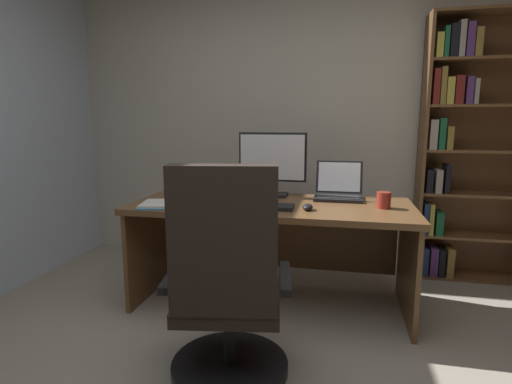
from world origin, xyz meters
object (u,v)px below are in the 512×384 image
monitor (272,164)px  laptop (339,191)px  desk (273,227)px  coffee_mug (384,200)px  open_binder (179,204)px  notepad (226,202)px  pen (229,201)px  office_chair (227,294)px  bookshelf (465,148)px  reading_stand_with_book (208,182)px  computer_mouse (308,207)px  keyboard (261,206)px

monitor → laptop: bearing=1.3°
desk → coffee_mug: 0.77m
coffee_mug → open_binder: bearing=-170.8°
open_binder → notepad: bearing=21.2°
notepad → pen: pen is taller
office_chair → monitor: (0.01, 1.18, 0.50)m
bookshelf → office_chair: 2.34m
pen → coffee_mug: 1.02m
reading_stand_with_book → notepad: size_ratio=1.39×
bookshelf → monitor: bookshelf is taller
monitor → open_binder: (-0.53, -0.49, -0.23)m
pen → laptop: bearing=24.3°
coffee_mug → desk: bearing=173.1°
coffee_mug → computer_mouse: bearing=-161.1°
pen → bookshelf: bearing=26.9°
desk → keyboard: (-0.04, -0.25, 0.20)m
desk → reading_stand_with_book: reading_stand_with_book is taller
bookshelf → reading_stand_with_book: 2.04m
coffee_mug → pen: bearing=-177.7°
bookshelf → reading_stand_with_book: size_ratio=7.14×
bookshelf → pen: (-1.69, -0.86, -0.32)m
office_chair → laptop: bearing=57.9°
monitor → open_binder: bearing=-137.5°
reading_stand_with_book → laptop: bearing=-2.4°
monitor → keyboard: bearing=-90.0°
office_chair → pen: 0.94m
reading_stand_with_book → coffee_mug: size_ratio=2.78×
laptop → notepad: laptop is taller
bookshelf → monitor: (-1.45, -0.54, -0.10)m
laptop → keyboard: 0.66m
pen → reading_stand_with_book: bearing=126.5°
office_chair → laptop: office_chair is taller
computer_mouse → reading_stand_with_book: size_ratio=0.36×
laptop → notepad: 0.82m
open_binder → keyboard: bearing=-5.8°
reading_stand_with_book → notepad: bearing=-55.5°
computer_mouse → open_binder: size_ratio=0.19×
keyboard → reading_stand_with_book: size_ratio=1.44×
bookshelf → computer_mouse: 1.54m
monitor → computer_mouse: 0.58m
monitor → computer_mouse: bearing=-55.7°
monitor → keyboard: (0.00, -0.44, -0.23)m
office_chair → laptop: 1.33m
desk → computer_mouse: bearing=-43.9°
office_chair → keyboard: (0.01, 0.75, 0.27)m
keyboard → computer_mouse: size_ratio=4.04×
laptop → reading_stand_with_book: laptop is taller
computer_mouse → coffee_mug: coffee_mug is taller
open_binder → reading_stand_with_book: bearing=77.5°
reading_stand_with_book → open_binder: reading_stand_with_book is taller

